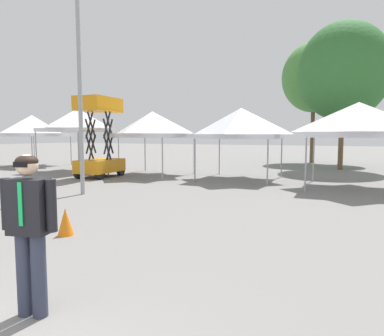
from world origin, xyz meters
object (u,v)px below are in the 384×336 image
(person_foreground, at_px, (29,224))
(tree_behind_tents_right, at_px, (314,78))
(canopy_tent_far_left, at_px, (152,125))
(canopy_tent_right_of_center, at_px, (358,120))
(canopy_tent_behind_right, at_px, (32,126))
(scissor_lift, at_px, (100,153))
(canopy_tent_behind_center, at_px, (78,120))
(tree_behind_tents_center, at_px, (343,89))
(light_pole_near_lift, at_px, (79,51))
(canopy_tent_left_of_center, at_px, (241,123))
(tree_behind_tents_left, at_px, (344,72))
(traffic_cone_lot_center, at_px, (65,222))

(person_foreground, relative_size, tree_behind_tents_right, 0.21)
(canopy_tent_far_left, xyz_separation_m, canopy_tent_right_of_center, (9.23, -0.71, 0.03))
(canopy_tent_behind_right, relative_size, scissor_lift, 0.97)
(canopy_tent_behind_center, bearing_deg, tree_behind_tents_center, 41.64)
(canopy_tent_far_left, bearing_deg, canopy_tent_behind_center, -178.15)
(light_pole_near_lift, bearing_deg, canopy_tent_right_of_center, 32.18)
(scissor_lift, distance_m, tree_behind_tents_center, 16.96)
(canopy_tent_left_of_center, bearing_deg, canopy_tent_behind_right, 175.98)
(tree_behind_tents_left, relative_size, traffic_cone_lot_center, 15.36)
(canopy_tent_behind_right, height_order, canopy_tent_behind_center, canopy_tent_behind_center)
(scissor_lift, height_order, light_pole_near_lift, light_pole_near_lift)
(scissor_lift, relative_size, traffic_cone_lot_center, 6.89)
(canopy_tent_behind_center, relative_size, person_foreground, 1.94)
(canopy_tent_behind_right, height_order, canopy_tent_far_left, canopy_tent_behind_right)
(tree_behind_tents_right, bearing_deg, light_pole_near_lift, -106.82)
(tree_behind_tents_left, bearing_deg, person_foreground, -96.73)
(person_foreground, distance_m, light_pole_near_lift, 9.05)
(canopy_tent_right_of_center, height_order, person_foreground, canopy_tent_right_of_center)
(canopy_tent_right_of_center, relative_size, tree_behind_tents_right, 0.41)
(canopy_tent_far_left, distance_m, tree_behind_tents_left, 11.36)
(person_foreground, bearing_deg, canopy_tent_behind_center, 131.26)
(canopy_tent_far_left, bearing_deg, tree_behind_tents_left, 40.08)
(canopy_tent_behind_right, height_order, canopy_tent_right_of_center, canopy_tent_behind_right)
(canopy_tent_behind_center, height_order, light_pole_near_lift, light_pole_near_lift)
(scissor_lift, bearing_deg, light_pole_near_lift, -56.80)
(canopy_tent_right_of_center, height_order, tree_behind_tents_left, tree_behind_tents_left)
(light_pole_near_lift, distance_m, tree_behind_tents_left, 15.02)
(canopy_tent_far_left, xyz_separation_m, person_foreground, (6.07, -12.39, -1.48))
(canopy_tent_right_of_center, bearing_deg, tree_behind_tents_right, 103.45)
(tree_behind_tents_left, height_order, traffic_cone_lot_center, tree_behind_tents_left)
(traffic_cone_lot_center, bearing_deg, canopy_tent_far_left, 112.28)
(tree_behind_tents_center, bearing_deg, scissor_lift, -127.51)
(canopy_tent_behind_center, height_order, traffic_cone_lot_center, canopy_tent_behind_center)
(canopy_tent_left_of_center, relative_size, canopy_tent_right_of_center, 0.95)
(canopy_tent_far_left, height_order, traffic_cone_lot_center, canopy_tent_far_left)
(canopy_tent_right_of_center, bearing_deg, canopy_tent_behind_center, 177.70)
(canopy_tent_behind_right, height_order, traffic_cone_lot_center, canopy_tent_behind_right)
(light_pole_near_lift, height_order, traffic_cone_lot_center, light_pole_near_lift)
(canopy_tent_behind_center, distance_m, tree_behind_tents_center, 17.38)
(scissor_lift, height_order, person_foreground, scissor_lift)
(canopy_tent_behind_center, distance_m, canopy_tent_right_of_center, 13.91)
(canopy_tent_behind_right, relative_size, canopy_tent_behind_center, 1.05)
(canopy_tent_right_of_center, xyz_separation_m, person_foreground, (-3.16, -11.68, -1.51))
(canopy_tent_left_of_center, height_order, light_pole_near_lift, light_pole_near_lift)
(canopy_tent_left_of_center, height_order, person_foreground, canopy_tent_left_of_center)
(canopy_tent_left_of_center, xyz_separation_m, scissor_lift, (-6.32, -2.00, -1.36))
(canopy_tent_right_of_center, height_order, scissor_lift, scissor_lift)
(canopy_tent_behind_right, distance_m, tree_behind_tents_left, 19.31)
(tree_behind_tents_center, bearing_deg, person_foreground, -95.15)
(canopy_tent_behind_center, height_order, canopy_tent_left_of_center, canopy_tent_behind_center)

